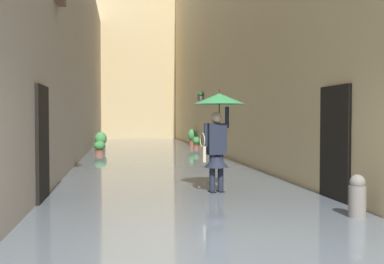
# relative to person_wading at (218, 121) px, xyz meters

# --- Properties ---
(ground_plane) EXTENTS (69.37, 69.37, 0.00)m
(ground_plane) POSITION_rel_person_wading_xyz_m (0.71, -9.84, -1.54)
(ground_plane) COLOR #605B56
(flood_water) EXTENTS (6.20, 33.75, 0.08)m
(flood_water) POSITION_rel_person_wading_xyz_m (0.71, -9.84, -1.50)
(flood_water) COLOR slate
(flood_water) RESTS_ON ground_plane
(building_facade_right) EXTENTS (2.04, 31.75, 8.49)m
(building_facade_right) POSITION_rel_person_wading_xyz_m (4.31, -9.83, 2.70)
(building_facade_right) COLOR #A89989
(building_facade_right) RESTS_ON ground_plane
(building_facade_far) EXTENTS (9.00, 1.80, 13.25)m
(building_facade_far) POSITION_rel_person_wading_xyz_m (0.71, -24.61, 5.08)
(building_facade_far) COLOR tan
(building_facade_far) RESTS_ON ground_plane
(person_wading) EXTENTS (1.06, 1.06, 2.17)m
(person_wading) POSITION_rel_person_wading_xyz_m (0.00, 0.00, 0.00)
(person_wading) COLOR black
(person_wading) RESTS_ON ground_plane
(potted_plant_far_left) EXTENTS (0.46, 0.46, 1.01)m
(potted_plant_far_left) POSITION_rel_person_wading_xyz_m (-1.73, -14.23, -0.96)
(potted_plant_far_left) COLOR brown
(potted_plant_far_left) RESTS_ON ground_plane
(potted_plant_far_right) EXTENTS (0.57, 0.57, 0.94)m
(potted_plant_far_right) POSITION_rel_person_wading_xyz_m (2.93, -12.46, -1.03)
(potted_plant_far_right) COLOR #66605B
(potted_plant_far_right) RESTS_ON ground_plane
(potted_plant_near_left) EXTENTS (0.40, 0.40, 0.65)m
(potted_plant_near_left) POSITION_rel_person_wading_xyz_m (-1.74, -12.92, -1.17)
(potted_plant_near_left) COLOR brown
(potted_plant_near_left) RESTS_ON ground_plane
(potted_plant_near_right) EXTENTS (0.46, 0.46, 0.64)m
(potted_plant_near_right) POSITION_rel_person_wading_xyz_m (2.86, -9.86, -1.19)
(potted_plant_near_right) COLOR brown
(potted_plant_near_right) RESTS_ON ground_plane
(mooring_bollard) EXTENTS (0.26, 0.26, 0.74)m
(mooring_bollard) POSITION_rel_person_wading_xyz_m (-1.61, 2.61, -1.17)
(mooring_bollard) COLOR slate
(mooring_bollard) RESTS_ON ground_plane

